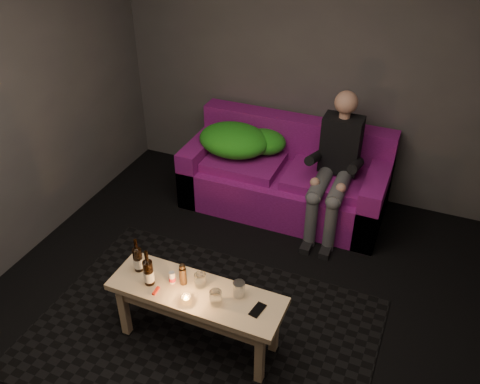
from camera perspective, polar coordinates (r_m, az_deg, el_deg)
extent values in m
plane|color=black|center=(3.81, -1.72, -16.44)|extent=(4.50, 4.50, 0.00)
plane|color=#49474A|center=(4.86, 9.20, 13.80)|extent=(4.00, 0.00, 4.00)
cube|color=black|center=(3.85, -4.26, -15.71)|extent=(2.43, 1.78, 0.01)
cube|color=#750F61|center=(4.97, 4.98, 0.35)|extent=(1.91, 0.86, 0.40)
cube|color=#750F61|center=(5.03, 6.38, 6.14)|extent=(1.91, 0.21, 0.42)
cube|color=#750F61|center=(5.19, -4.00, 3.24)|extent=(0.19, 0.86, 0.59)
cube|color=#750F61|center=(4.78, 14.82, -0.89)|extent=(0.19, 0.86, 0.59)
cube|color=#750F61|center=(4.92, 0.50, 3.38)|extent=(0.72, 0.57, 0.10)
cube|color=#750F61|center=(4.72, 9.55, 1.43)|extent=(0.72, 0.57, 0.10)
ellipsoid|color=#2D991B|center=(4.90, -0.68, 5.85)|extent=(0.69, 0.53, 0.29)
ellipsoid|color=#2D991B|center=(4.94, 2.79, 5.67)|extent=(0.42, 0.34, 0.23)
ellipsoid|color=#2D991B|center=(5.10, -2.35, 6.17)|extent=(0.31, 0.25, 0.15)
cube|color=black|center=(4.62, 11.27, 5.29)|extent=(0.34, 0.21, 0.52)
sphere|color=tan|center=(4.45, 11.85, 9.82)|extent=(0.20, 0.20, 0.20)
cylinder|color=#4E5159|center=(4.52, 9.00, 0.89)|extent=(0.13, 0.48, 0.13)
cylinder|color=#4E5159|center=(4.49, 11.11, 0.43)|extent=(0.13, 0.48, 0.13)
cylinder|color=#4E5159|center=(4.48, 7.95, -3.39)|extent=(0.10, 0.10, 0.49)
cylinder|color=#4E5159|center=(4.46, 10.07, -3.89)|extent=(0.10, 0.10, 0.49)
cube|color=black|center=(4.57, 7.54, -5.94)|extent=(0.09, 0.21, 0.06)
cube|color=black|center=(4.54, 9.63, -6.44)|extent=(0.09, 0.21, 0.06)
cube|color=#E2BB84|center=(3.48, -4.95, -11.29)|extent=(1.21, 0.40, 0.04)
cube|color=#E2BB84|center=(3.54, -4.89, -12.17)|extent=(1.06, 0.31, 0.11)
cube|color=#E2BB84|center=(3.79, -12.88, -12.87)|extent=(0.06, 0.06, 0.45)
cube|color=#E2BB84|center=(3.94, -10.64, -10.28)|extent=(0.06, 0.06, 0.45)
cube|color=#E2BB84|center=(3.44, 2.22, -18.14)|extent=(0.06, 0.06, 0.45)
cube|color=#E2BB84|center=(3.60, 3.86, -14.94)|extent=(0.06, 0.06, 0.45)
cylinder|color=black|center=(3.62, -11.38, -7.45)|extent=(0.06, 0.06, 0.18)
cylinder|color=white|center=(3.63, -11.34, -7.77)|extent=(0.07, 0.07, 0.08)
cone|color=black|center=(3.55, -11.57, -6.18)|extent=(0.06, 0.06, 0.03)
cylinder|color=black|center=(3.53, -11.62, -5.82)|extent=(0.02, 0.02, 0.09)
cylinder|color=black|center=(3.50, -10.24, -8.91)|extent=(0.07, 0.07, 0.19)
cylinder|color=white|center=(3.52, -10.19, -9.25)|extent=(0.07, 0.07, 0.08)
cone|color=black|center=(3.42, -10.42, -7.56)|extent=(0.07, 0.07, 0.03)
cylinder|color=black|center=(3.41, -10.47, -7.18)|extent=(0.03, 0.03, 0.09)
cylinder|color=silver|center=(3.51, -7.63, -9.50)|extent=(0.05, 0.05, 0.09)
cylinder|color=black|center=(3.48, -6.42, -9.38)|extent=(0.06, 0.06, 0.13)
cylinder|color=white|center=(3.47, -4.49, -9.82)|extent=(0.10, 0.10, 0.09)
cylinder|color=white|center=(3.39, -6.07, -11.87)|extent=(0.06, 0.06, 0.05)
sphere|color=orange|center=(3.38, -6.09, -11.73)|extent=(0.02, 0.02, 0.02)
cylinder|color=white|center=(3.34, -2.74, -11.76)|extent=(0.09, 0.09, 0.10)
cylinder|color=silver|center=(3.39, -0.12, -10.84)|extent=(0.09, 0.09, 0.11)
cube|color=black|center=(3.33, 1.99, -13.09)|extent=(0.09, 0.14, 0.01)
cube|color=red|center=(3.49, -9.42, -10.89)|extent=(0.02, 0.08, 0.01)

